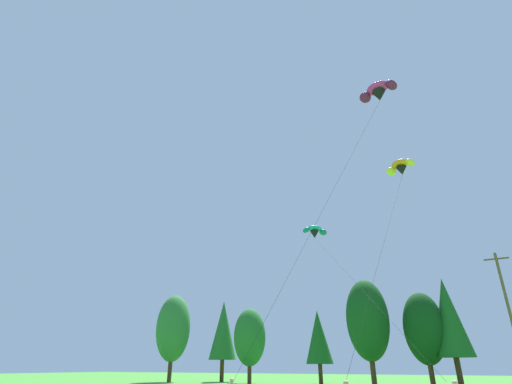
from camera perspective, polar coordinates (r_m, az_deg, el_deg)
treeline_tree_a at (r=64.88m, az=-11.99°, el=-18.85°), size 5.14×5.14×12.38m
treeline_tree_b at (r=64.36m, az=-4.81°, el=-19.43°), size 4.15×4.15×11.58m
treeline_tree_c at (r=58.22m, az=-0.93°, el=-20.40°), size 4.42×4.42×9.71m
treeline_tree_d at (r=57.25m, az=9.09°, el=-20.15°), size 3.63×3.63×9.24m
treeline_tree_e at (r=51.80m, az=15.96°, el=-17.48°), size 5.07×5.07×12.12m
treeline_tree_f at (r=51.51m, az=23.32°, el=-17.78°), size 4.55×4.55×10.20m
treeline_tree_g at (r=51.57m, az=26.27°, el=-16.01°), size 4.17×4.17×11.68m
utility_pole at (r=45.29m, az=33.14°, el=-14.84°), size 2.20×0.26×12.54m
parafoil_kite_high_magenta at (r=37.88m, az=17.41°, el=13.80°), size 9.51×13.00×24.43m
parafoil_kite_mid_orange at (r=36.55m, az=20.36°, el=3.41°), size 3.77×16.36×17.67m
parafoil_kite_far_teal at (r=37.77m, az=8.56°, el=-5.72°), size 11.24×15.41×12.93m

